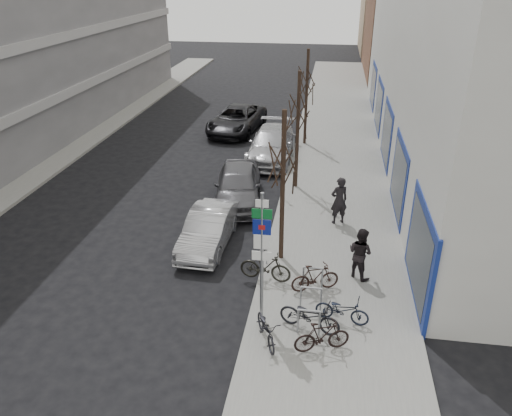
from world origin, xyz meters
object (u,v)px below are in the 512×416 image
(bike_far_inner, at_px, (315,277))
(parked_car_mid, at_px, (238,185))
(bike_near_left, at_px, (266,327))
(bike_far_curb, at_px, (310,313))
(highway_sign_pole, at_px, (262,251))
(tree_far, at_px, (307,75))
(tree_mid, at_px, (299,103))
(parked_car_back, at_px, (272,144))
(meter_back, at_px, (294,143))
(bike_mid_inner, at_px, (265,266))
(bike_mid_curb, at_px, (342,308))
(pedestrian_far, at_px, (360,253))
(bike_near_right, at_px, (322,336))
(meter_front, at_px, (267,244))
(parked_car_front, at_px, (208,229))
(lane_car, at_px, (237,119))
(meter_mid, at_px, (283,183))
(pedestrian_near, at_px, (339,201))
(bike_rack, at_px, (311,296))

(bike_far_inner, bearing_deg, parked_car_mid, 8.00)
(bike_near_left, xyz_separation_m, bike_far_curb, (1.15, 0.68, 0.07))
(highway_sign_pole, height_order, tree_far, tree_far)
(tree_mid, xyz_separation_m, parked_car_back, (-1.64, 3.96, -3.28))
(meter_back, relative_size, bike_far_curb, 0.71)
(meter_back, xyz_separation_m, bike_mid_inner, (0.09, -12.01, -0.24))
(bike_mid_curb, height_order, pedestrian_far, pedestrian_far)
(bike_near_right, bearing_deg, tree_far, -14.48)
(meter_front, bearing_deg, meter_back, 90.00)
(bike_near_left, relative_size, bike_mid_curb, 1.00)
(meter_back, distance_m, parked_car_front, 10.09)
(parked_car_mid, height_order, lane_car, parked_car_mid)
(bike_near_left, bearing_deg, bike_far_inner, 41.15)
(bike_far_inner, height_order, parked_car_back, parked_car_back)
(bike_mid_curb, xyz_separation_m, bike_far_inner, (-0.85, 1.45, 0.00))
(bike_near_right, bearing_deg, parked_car_front, 20.00)
(bike_near_left, height_order, parked_car_back, parked_car_back)
(parked_car_mid, height_order, pedestrian_far, pedestrian_far)
(highway_sign_pole, height_order, meter_mid, highway_sign_pole)
(tree_mid, distance_m, meter_front, 7.70)
(meter_back, relative_size, pedestrian_near, 0.64)
(meter_back, xyz_separation_m, bike_near_left, (0.52, -14.96, -0.29))
(bike_near_right, height_order, bike_mid_inner, bike_mid_inner)
(meter_back, xyz_separation_m, pedestrian_far, (3.13, -11.32, 0.14))
(bike_far_inner, distance_m, parked_car_back, 12.64)
(pedestrian_far, bearing_deg, bike_near_left, 93.22)
(meter_mid, bearing_deg, bike_far_curb, -79.25)
(parked_car_mid, height_order, parked_car_back, parked_car_mid)
(highway_sign_pole, xyz_separation_m, bike_rack, (1.40, 0.61, -1.80))
(tree_far, height_order, bike_far_inner, tree_far)
(bike_far_curb, height_order, parked_car_front, parked_car_front)
(meter_front, relative_size, bike_near_right, 0.81)
(meter_back, xyz_separation_m, lane_car, (-3.99, 4.59, -0.12))
(bike_near_left, bearing_deg, bike_mid_inner, 74.25)
(bike_near_left, relative_size, parked_car_mid, 0.32)
(pedestrian_near, bearing_deg, highway_sign_pole, 46.72)
(bike_mid_curb, relative_size, parked_car_back, 0.28)
(bike_rack, relative_size, parked_car_mid, 0.47)
(bike_rack, relative_size, bike_near_left, 1.44)
(bike_rack, height_order, tree_mid, tree_mid)
(tree_far, distance_m, lane_car, 5.92)
(meter_front, relative_size, bike_far_inner, 0.80)
(tree_far, xyz_separation_m, lane_car, (-4.44, 2.09, -3.31))
(bike_near_right, relative_size, bike_mid_inner, 0.90)
(tree_far, distance_m, pedestrian_near, 10.61)
(bike_near_right, bearing_deg, meter_back, -11.95)
(tree_far, distance_m, bike_mid_inner, 14.91)
(tree_far, xyz_separation_m, meter_front, (-0.45, -13.50, -3.19))
(pedestrian_far, bearing_deg, pedestrian_near, -40.73)
(lane_car, height_order, pedestrian_far, pedestrian_far)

